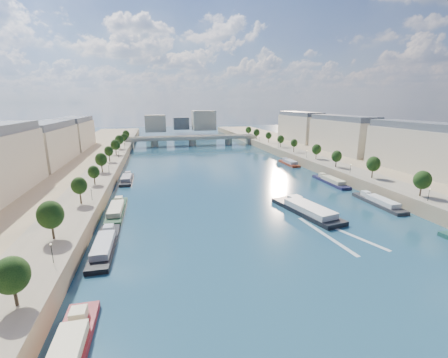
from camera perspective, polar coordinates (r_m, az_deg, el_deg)
ground at (r=137.58m, az=0.75°, el=-0.70°), size 700.00×700.00×0.00m
quay_left at (r=139.15m, az=-29.42°, el=-1.35°), size 44.00×520.00×5.00m
quay_right at (r=168.88m, az=25.23°, el=1.62°), size 44.00×520.00×5.00m
pave_left at (r=134.98m, az=-23.45°, el=0.02°), size 14.00×520.00×0.10m
pave_right at (r=159.59m, az=21.07°, el=2.30°), size 14.00×520.00×0.10m
trees_left at (r=135.43m, az=-22.70°, el=2.49°), size 4.80×268.80×8.26m
trees_right at (r=165.82m, az=18.76°, el=4.83°), size 4.80×268.80×8.26m
lamps_left at (r=123.99m, az=-22.31°, el=0.25°), size 0.36×200.36×4.28m
lamps_right at (r=160.77m, az=18.84°, el=3.57°), size 0.36×200.36×4.28m
buildings_left at (r=151.95m, az=-33.55°, el=4.68°), size 16.00×226.00×23.20m
buildings_right at (r=184.12m, az=26.61°, el=6.83°), size 16.00×226.00×23.20m
skyline at (r=350.94m, az=-7.45°, el=10.75°), size 79.00×42.00×22.00m
bridge at (r=261.05m, az=-6.03°, el=7.50°), size 112.00×12.00×8.15m
tour_barge at (r=103.47m, az=15.49°, el=-5.72°), size 13.87×29.72×3.89m
wake at (r=90.77m, az=20.44°, el=-9.73°), size 12.84×26.01×0.04m
moored_barges_left at (r=80.77m, az=-21.98°, el=-12.30°), size 5.00×161.43×3.60m
moored_barges_right at (r=133.52m, az=22.92°, el=-1.95°), size 5.00×131.84×3.60m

